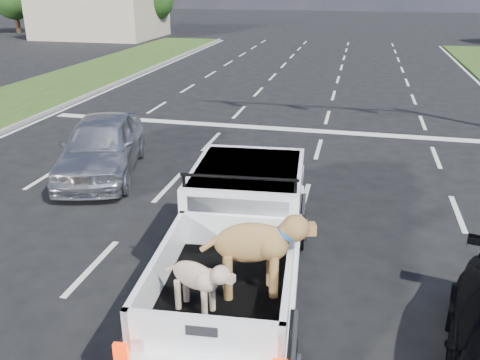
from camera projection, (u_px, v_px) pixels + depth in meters
The scene contains 5 objects.
ground at pixel (181, 279), 9.05m from camera, with size 160.00×160.00×0.00m, color black.
road_markings at pixel (255, 160), 14.99m from camera, with size 17.75×60.00×0.01m.
building_left at pixel (100, 12), 45.00m from camera, with size 10.00×8.00×4.40m, color tan.
pickup_truck at pixel (240, 240), 8.33m from camera, with size 2.53×5.77×2.11m.
silver_sedan at pixel (101, 146), 13.66m from camera, with size 1.88×4.68×1.60m, color silver.
Camera 1 is at (2.77, -7.31, 5.01)m, focal length 38.00 mm.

